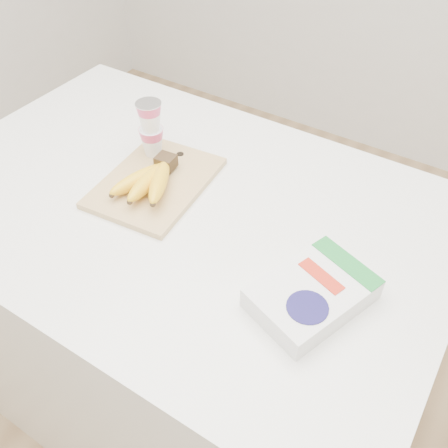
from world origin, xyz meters
name	(u,v)px	position (x,y,z in m)	size (l,w,h in m)	color
room	(167,78)	(0.00, 0.00, 1.35)	(4.00, 4.00, 4.00)	tan
table	(188,321)	(0.00, 0.00, 0.51)	(1.36, 0.91, 1.02)	silver
cutting_board	(156,182)	(-0.08, 0.02, 1.03)	(0.24, 0.33, 0.02)	tan
bananas	(150,179)	(-0.08, -0.01, 1.06)	(0.16, 0.21, 0.07)	#382816
yogurt_stack	(151,127)	(-0.16, 0.11, 1.12)	(0.07, 0.07, 0.16)	white
cereal_box	(312,294)	(0.42, -0.11, 1.04)	(0.23, 0.28, 0.05)	white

